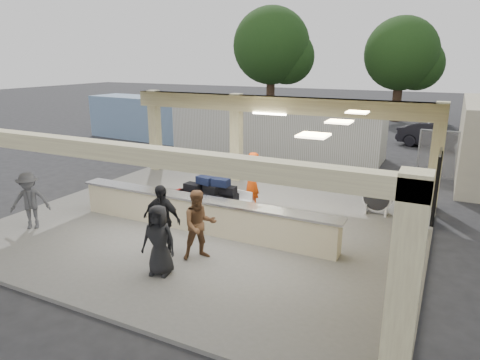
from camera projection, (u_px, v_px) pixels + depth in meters
The scene contains 15 objects.
ground at pixel (210, 227), 12.77m from camera, with size 120.00×120.00×0.00m, color #242427.
pavilion at pixel (226, 179), 12.88m from camera, with size 12.01×10.00×3.55m.
baggage_counter at pixel (200, 214), 12.18m from camera, with size 8.20×0.58×0.98m.
luggage_cart at pixel (209, 196), 13.13m from camera, with size 2.40×1.70×1.29m.
drum_fan at pixel (378, 197), 13.48m from camera, with size 0.95×0.51×1.02m.
baggage_handler at pixel (252, 181), 13.83m from camera, with size 0.69×0.38×1.88m, color #EC470C.
passenger_a at pixel (199, 225), 10.37m from camera, with size 0.85×0.37×1.75m, color brown.
passenger_b at pixel (162, 219), 10.64m from camera, with size 1.06×0.38×1.80m, color black.
passenger_c at pixel (30, 201), 12.25m from camera, with size 1.07×0.38×1.66m, color #45464A.
passenger_d at pixel (159, 240), 9.62m from camera, with size 0.80×0.33×1.65m, color black.
car_dark at pixel (439, 136), 23.76m from camera, with size 1.51×4.27×1.42m, color black.
container_white at pixel (273, 130), 22.45m from camera, with size 11.20×2.24×2.43m, color silver.
container_blue at pixel (161, 119), 26.09m from camera, with size 9.84×2.36×2.56m, color #799BC2.
tree_left at pixel (276, 49), 35.33m from camera, with size 6.60×6.30×9.00m.
tree_mid at pixel (406, 57), 32.95m from camera, with size 6.00×5.60×8.00m.
Camera 1 is at (6.10, -10.25, 4.87)m, focal length 32.00 mm.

